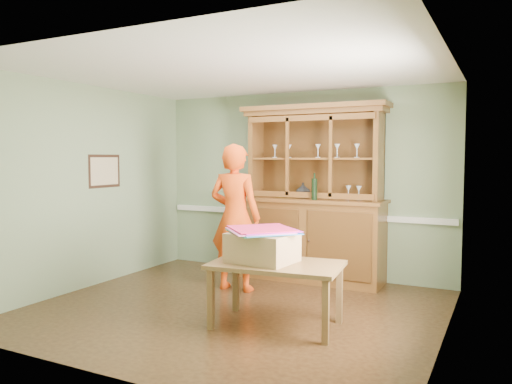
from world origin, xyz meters
The scene contains 14 objects.
floor centered at (0.00, 0.00, 0.00)m, with size 4.50×4.50×0.00m, color #4C3118.
ceiling centered at (0.00, 0.00, 2.70)m, with size 4.50×4.50×0.00m, color white.
wall_back centered at (0.00, 2.00, 1.35)m, with size 4.50×4.50×0.00m, color gray.
wall_left centered at (-2.25, 0.00, 1.35)m, with size 4.00×4.00×0.00m, color gray.
wall_right centered at (2.25, 0.00, 1.35)m, with size 4.00×4.00×0.00m, color gray.
wall_front centered at (0.00, -2.00, 1.35)m, with size 4.50×4.50×0.00m, color gray.
chair_rail centered at (0.00, 1.98, 0.90)m, with size 4.41×0.05×0.08m, color white.
framed_map centered at (-2.23, 0.30, 1.55)m, with size 0.03×0.60×0.46m.
window_panel centered at (2.23, -0.30, 1.50)m, with size 0.03×0.96×1.36m.
china_hutch centered at (0.29, 1.72, 0.86)m, with size 2.10×0.69×2.47m.
dining_table centered at (0.66, -0.31, 0.58)m, with size 1.40×0.93×0.66m.
cardboard_box centered at (0.51, -0.32, 0.81)m, with size 0.64×0.51×0.30m, color #A78756.
kite_stack centered at (0.51, -0.31, 0.98)m, with size 0.85×0.85×0.04m.
person centered at (-0.41, 0.75, 0.96)m, with size 0.70×0.46×1.92m, color #EB480E.
Camera 1 is at (2.76, -4.91, 1.74)m, focal length 35.00 mm.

